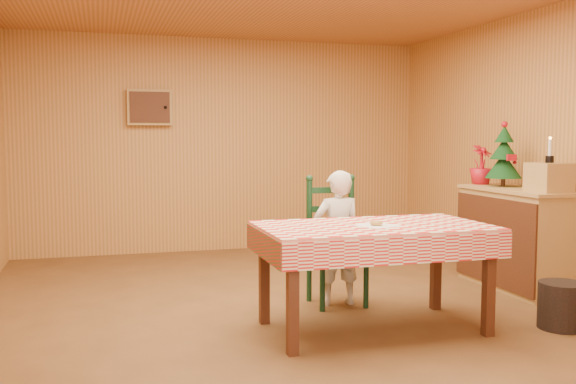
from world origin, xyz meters
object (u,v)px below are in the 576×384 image
object	(u,v)px
dining_table	(373,236)
christmas_tree	(504,157)
seated_child	(337,238)
shelf_unit	(517,238)
ladder_chair	(335,244)
storage_bin	(562,305)
crate	(549,177)

from	to	relation	value
dining_table	christmas_tree	bearing A→B (deg)	30.36
dining_table	seated_child	xyz separation A→B (m)	(-0.00, 0.73, -0.13)
dining_table	shelf_unit	bearing A→B (deg)	24.24
ladder_chair	shelf_unit	xyz separation A→B (m)	(1.81, 0.03, -0.04)
ladder_chair	storage_bin	world-z (taller)	ladder_chair
ladder_chair	seated_child	size ratio (longest dim) A/B	0.96
ladder_chair	dining_table	bearing A→B (deg)	-90.00
shelf_unit	crate	bearing A→B (deg)	-88.77
christmas_tree	crate	bearing A→B (deg)	-90.00
seated_child	crate	bearing A→B (deg)	170.08
seated_child	christmas_tree	distance (m)	1.95
shelf_unit	christmas_tree	bearing A→B (deg)	88.02
shelf_unit	storage_bin	size ratio (longest dim) A/B	3.64
ladder_chair	shelf_unit	bearing A→B (deg)	0.82
storage_bin	crate	bearing A→B (deg)	58.87
seated_child	christmas_tree	xyz separation A→B (m)	(1.81, 0.33, 0.65)
crate	storage_bin	size ratio (longest dim) A/B	0.88
ladder_chair	crate	world-z (taller)	crate
ladder_chair	seated_child	world-z (taller)	seated_child
seated_child	crate	distance (m)	1.91
seated_child	shelf_unit	xyz separation A→B (m)	(1.81, 0.08, -0.10)
seated_child	shelf_unit	bearing A→B (deg)	-177.38
dining_table	ladder_chair	size ratio (longest dim) A/B	1.53
storage_bin	ladder_chair	bearing A→B (deg)	139.22
ladder_chair	seated_child	bearing A→B (deg)	-90.00
dining_table	shelf_unit	distance (m)	1.99
ladder_chair	christmas_tree	distance (m)	1.97
shelf_unit	crate	distance (m)	0.71
ladder_chair	shelf_unit	size ratio (longest dim) A/B	0.87
shelf_unit	seated_child	bearing A→B (deg)	-177.38
crate	christmas_tree	size ratio (longest dim) A/B	0.48
dining_table	storage_bin	distance (m)	1.48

